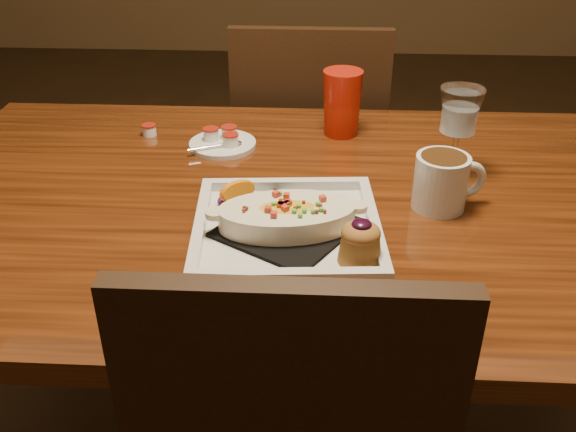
{
  "coord_description": "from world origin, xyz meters",
  "views": [
    {
      "loc": [
        0.03,
        -1.03,
        1.32
      ],
      "look_at": [
        -0.02,
        -0.1,
        0.77
      ],
      "focal_mm": 40.0,
      "sensor_mm": 36.0,
      "label": 1
    }
  ],
  "objects_px": {
    "table": "(302,241)",
    "chair_far": "(309,165)",
    "plate": "(292,224)",
    "red_tumbler": "(342,103)",
    "saucer": "(222,142)",
    "coffee_mug": "(443,180)",
    "goblet": "(459,116)"
  },
  "relations": [
    {
      "from": "table",
      "to": "red_tumbler",
      "type": "bearing_deg",
      "value": 76.01
    },
    {
      "from": "coffee_mug",
      "to": "goblet",
      "type": "xyz_separation_m",
      "value": [
        0.04,
        0.14,
        0.07
      ]
    },
    {
      "from": "red_tumbler",
      "to": "plate",
      "type": "bearing_deg",
      "value": -101.3
    },
    {
      "from": "chair_far",
      "to": "saucer",
      "type": "distance_m",
      "value": 0.52
    },
    {
      "from": "table",
      "to": "goblet",
      "type": "bearing_deg",
      "value": 21.79
    },
    {
      "from": "chair_far",
      "to": "saucer",
      "type": "xyz_separation_m",
      "value": [
        -0.18,
        -0.41,
        0.25
      ]
    },
    {
      "from": "plate",
      "to": "coffee_mug",
      "type": "height_order",
      "value": "coffee_mug"
    },
    {
      "from": "plate",
      "to": "red_tumbler",
      "type": "relative_size",
      "value": 2.27
    },
    {
      "from": "coffee_mug",
      "to": "goblet",
      "type": "distance_m",
      "value": 0.16
    },
    {
      "from": "table",
      "to": "red_tumbler",
      "type": "xyz_separation_m",
      "value": [
        0.07,
        0.3,
        0.17
      ]
    },
    {
      "from": "coffee_mug",
      "to": "red_tumbler",
      "type": "bearing_deg",
      "value": 103.62
    },
    {
      "from": "goblet",
      "to": "table",
      "type": "bearing_deg",
      "value": -158.21
    },
    {
      "from": "table",
      "to": "plate",
      "type": "height_order",
      "value": "plate"
    },
    {
      "from": "table",
      "to": "plate",
      "type": "bearing_deg",
      "value": -95.37
    },
    {
      "from": "saucer",
      "to": "red_tumbler",
      "type": "xyz_separation_m",
      "value": [
        0.25,
        0.08,
        0.06
      ]
    },
    {
      "from": "chair_far",
      "to": "red_tumbler",
      "type": "height_order",
      "value": "chair_far"
    },
    {
      "from": "table",
      "to": "chair_far",
      "type": "bearing_deg",
      "value": 90.0
    },
    {
      "from": "table",
      "to": "saucer",
      "type": "xyz_separation_m",
      "value": [
        -0.18,
        0.22,
        0.11
      ]
    },
    {
      "from": "coffee_mug",
      "to": "red_tumbler",
      "type": "height_order",
      "value": "red_tumbler"
    },
    {
      "from": "plate",
      "to": "saucer",
      "type": "bearing_deg",
      "value": 111.0
    },
    {
      "from": "coffee_mug",
      "to": "saucer",
      "type": "height_order",
      "value": "coffee_mug"
    },
    {
      "from": "goblet",
      "to": "coffee_mug",
      "type": "bearing_deg",
      "value": -107.86
    },
    {
      "from": "chair_far",
      "to": "plate",
      "type": "height_order",
      "value": "chair_far"
    },
    {
      "from": "saucer",
      "to": "plate",
      "type": "bearing_deg",
      "value": -64.82
    },
    {
      "from": "chair_far",
      "to": "plate",
      "type": "distance_m",
      "value": 0.81
    },
    {
      "from": "red_tumbler",
      "to": "chair_far",
      "type": "bearing_deg",
      "value": 102.72
    },
    {
      "from": "plate",
      "to": "red_tumbler",
      "type": "height_order",
      "value": "red_tumbler"
    },
    {
      "from": "chair_far",
      "to": "table",
      "type": "bearing_deg",
      "value": 90.0
    },
    {
      "from": "table",
      "to": "coffee_mug",
      "type": "bearing_deg",
      "value": -4.89
    },
    {
      "from": "saucer",
      "to": "red_tumbler",
      "type": "bearing_deg",
      "value": 18.11
    },
    {
      "from": "chair_far",
      "to": "red_tumbler",
      "type": "xyz_separation_m",
      "value": [
        0.07,
        -0.33,
        0.31
      ]
    },
    {
      "from": "saucer",
      "to": "chair_far",
      "type": "bearing_deg",
      "value": 66.47
    }
  ]
}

